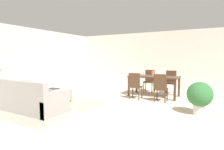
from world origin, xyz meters
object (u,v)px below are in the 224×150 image
potted_plant (200,95)px  dining_chair_near_right (161,86)px  couch (28,100)px  dining_chair_far_left (149,79)px  ottoman_table (56,95)px  vase_centerpiece (153,73)px  book_on_ottoman (54,89)px  dining_table (154,78)px  dining_chair_near_left (135,84)px  dining_chair_far_right (171,81)px

potted_plant → dining_chair_near_right: bearing=144.9°
couch → dining_chair_far_left: dining_chair_far_left is taller
ottoman_table → potted_plant: bearing=10.4°
dining_chair_far_left → vase_centerpiece: 0.91m
couch → book_on_ottoman: 1.09m
ottoman_table → vase_centerpiece: 3.53m
dining_chair_near_right → vase_centerpiece: size_ratio=4.92×
potted_plant → vase_centerpiece: bearing=135.4°
dining_table → dining_chair_near_left: (-0.41, -0.82, -0.15)m
book_on_ottoman → dining_chair_near_left: bearing=36.4°
couch → vase_centerpiece: vase_centerpiece is taller
potted_plant → dining_chair_far_right: bearing=116.2°
dining_chair_near_right → vase_centerpiece: 1.04m
ottoman_table → dining_chair_far_right: (2.96, 3.24, 0.28)m
dining_chair_far_left → couch: bearing=-115.4°
vase_centerpiece → book_on_ottoman: bearing=-135.7°
dining_chair_far_left → vase_centerpiece: vase_centerpiece is taller
dining_chair_far_right → potted_plant: 2.76m
ottoman_table → vase_centerpiece: bearing=44.9°
dining_chair_far_right → dining_chair_near_left: bearing=-117.2°
dining_chair_near_right → dining_chair_far_right: size_ratio=1.00×
dining_chair_near_left → dining_chair_near_right: bearing=1.7°
dining_chair_near_right → dining_chair_far_right: 1.63m
dining_table → dining_chair_far_left: bearing=117.9°
dining_chair_far_left → dining_chair_near_left: bearing=-89.5°
ottoman_table → book_on_ottoman: size_ratio=3.48×
dining_chair_near_right → book_on_ottoman: 3.45m
ottoman_table → dining_chair_far_right: 4.39m
dining_chair_near_left → dining_chair_near_right: size_ratio=1.00×
potted_plant → dining_table: bearing=135.3°
dining_table → dining_chair_near_right: bearing=-60.1°
couch → dining_chair_near_right: 3.99m
potted_plant → dining_chair_far_left: bearing=130.4°
dining_chair_near_left → vase_centerpiece: vase_centerpiece is taller
dining_chair_far_right → book_on_ottoman: dining_chair_far_right is taller
ottoman_table → dining_chair_near_right: bearing=28.4°
dining_chair_near_right → vase_centerpiece: bearing=121.3°
dining_chair_near_left → vase_centerpiece: bearing=67.7°
dining_table → book_on_ottoman: size_ratio=6.89×
dining_chair_far_right → vase_centerpiece: bearing=-122.2°
dining_table → vase_centerpiece: vase_centerpiece is taller
couch → dining_chair_near_left: (2.06, 2.67, 0.22)m
dining_chair_near_right → dining_chair_far_left: same height
dining_chair_near_left → dining_chair_far_left: 1.63m
dining_table → book_on_ottoman: dining_table is taller
couch → dining_chair_near_left: 3.39m
couch → book_on_ottoman: size_ratio=8.40×
dining_chair_far_left → vase_centerpiece: size_ratio=4.92×
dining_table → dining_chair_far_right: 0.96m
ottoman_table → dining_table: 3.51m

